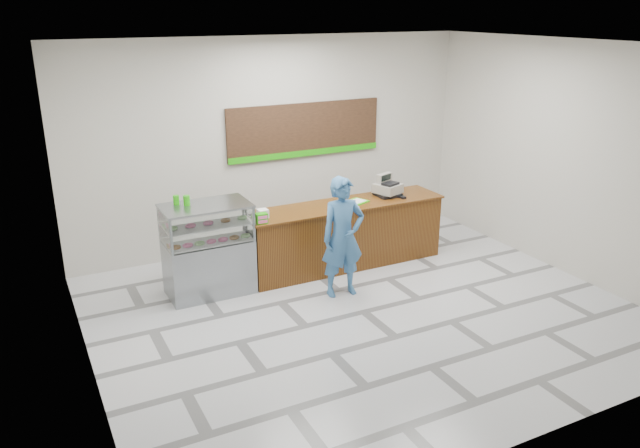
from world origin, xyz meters
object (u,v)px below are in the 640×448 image
cash_register (387,188)px  display_case (208,249)px  sales_counter (344,235)px  serving_tray (355,202)px  customer (343,237)px

cash_register → display_case: bearing=161.3°
sales_counter → display_case: size_ratio=2.45×
serving_tray → customer: bearing=-150.0°
sales_counter → display_case: (-2.22, -0.00, 0.16)m
cash_register → customer: 1.70m
display_case → customer: customer is taller
display_case → serving_tray: size_ratio=2.90×
customer → serving_tray: bearing=56.4°
display_case → cash_register: bearing=1.4°
cash_register → serving_tray: (-0.65, -0.10, -0.12)m
display_case → cash_register: 3.08m
serving_tray → customer: (-0.70, -0.87, -0.17)m
cash_register → serving_tray: size_ratio=1.05×
display_case → cash_register: size_ratio=2.76×
sales_counter → cash_register: bearing=5.1°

